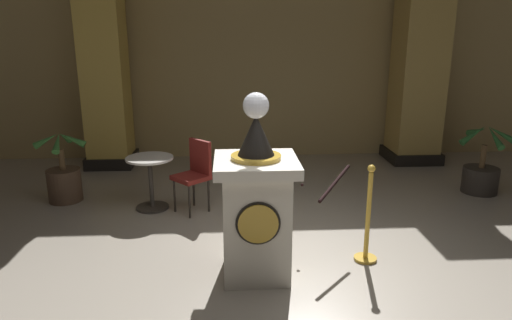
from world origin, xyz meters
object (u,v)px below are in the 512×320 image
object	(u,v)px
stanchion_near	(367,228)
cafe_chair_red	(195,169)
cafe_table	(151,176)
pedestal_clock	(256,206)
stanchion_far	(245,201)
potted_palm_right	(481,173)
potted_palm_left	(64,179)

from	to	relation	value
stanchion_near	cafe_chair_red	xyz separation A→B (m)	(-1.88, 1.53, 0.21)
cafe_table	cafe_chair_red	size ratio (longest dim) A/B	0.76
cafe_table	stanchion_near	bearing A→B (deg)	-33.26
pedestal_clock	stanchion_near	size ratio (longest dim) A/B	1.72
stanchion_far	cafe_table	bearing A→B (deg)	149.00
pedestal_clock	stanchion_near	xyz separation A→B (m)	(1.17, 0.21, -0.35)
potted_palm_right	pedestal_clock	bearing A→B (deg)	-147.58
stanchion_far	cafe_chair_red	bearing A→B (deg)	134.39
cafe_table	potted_palm_left	bearing A→B (deg)	163.53
stanchion_far	cafe_table	xyz separation A→B (m)	(-1.24, 0.74, 0.11)
cafe_chair_red	stanchion_near	bearing A→B (deg)	-39.18
potted_palm_left	cafe_chair_red	xyz separation A→B (m)	(1.89, -0.48, 0.25)
pedestal_clock	stanchion_far	bearing A→B (deg)	93.84
pedestal_clock	stanchion_far	world-z (taller)	pedestal_clock
stanchion_far	cafe_chair_red	distance (m)	0.93
stanchion_near	potted_palm_left	xyz separation A→B (m)	(-3.76, 2.01, -0.05)
pedestal_clock	potted_palm_right	bearing A→B (deg)	32.42
pedestal_clock	cafe_table	size ratio (longest dim) A/B	2.49
stanchion_far	potted_palm_left	xyz separation A→B (m)	(-2.52, 1.12, -0.03)
stanchion_near	cafe_table	xyz separation A→B (m)	(-2.48, 1.63, 0.10)
stanchion_near	cafe_table	bearing A→B (deg)	146.74
pedestal_clock	potted_palm_right	size ratio (longest dim) A/B	1.71
stanchion_near	potted_palm_left	size ratio (longest dim) A/B	1.01
pedestal_clock	potted_palm_left	distance (m)	3.43
stanchion_near	potted_palm_right	xyz separation A→B (m)	(2.32, 2.00, -0.07)
stanchion_far	cafe_table	size ratio (longest dim) A/B	1.40
cafe_chair_red	stanchion_far	bearing A→B (deg)	-45.61
cafe_chair_red	pedestal_clock	bearing A→B (deg)	-68.01
stanchion_far	potted_palm_left	world-z (taller)	potted_palm_left
potted_palm_right	potted_palm_left	bearing A→B (deg)	179.98
stanchion_far	stanchion_near	bearing A→B (deg)	-35.39
stanchion_far	potted_palm_right	bearing A→B (deg)	17.41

